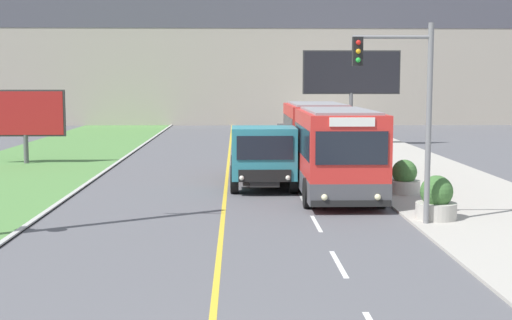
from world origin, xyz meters
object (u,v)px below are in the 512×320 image
at_px(planter_round_second, 404,179).
at_px(planter_round_third, 376,163).
at_px(billboard_large, 351,75).
at_px(planter_round_near, 436,200).
at_px(billboard_small, 25,115).
at_px(traffic_light_mast, 406,98).
at_px(planter_round_far, 357,152).
at_px(car_distant, 291,137).
at_px(dump_truck, 263,157).
at_px(city_bus, 326,145).

xyz_separation_m(planter_round_second, planter_round_third, (-0.09, 4.77, 0.01)).
xyz_separation_m(billboard_large, planter_round_near, (-1.36, -24.47, -3.87)).
distance_m(billboard_small, planter_round_second, 19.63).
relative_size(traffic_light_mast, billboard_small, 1.44).
relative_size(planter_round_third, planter_round_far, 0.96).
xyz_separation_m(car_distant, planter_round_third, (2.68, -13.17, -0.06)).
relative_size(dump_truck, planter_round_second, 5.10).
bearing_deg(billboard_small, planter_round_second, -31.79).
relative_size(planter_round_near, planter_round_third, 1.05).
bearing_deg(billboard_large, dump_truck, -109.27).
bearing_deg(planter_round_third, planter_round_near, -90.50).
xyz_separation_m(city_bus, billboard_small, (-14.07, 7.66, 0.86)).
distance_m(city_bus, car_distant, 15.34).
distance_m(dump_truck, planter_round_third, 5.83).
relative_size(dump_truck, traffic_light_mast, 1.09).
bearing_deg(billboard_large, car_distant, -156.08).
distance_m(car_distant, planter_round_third, 13.44).
bearing_deg(planter_round_near, car_distant, 96.53).
bearing_deg(traffic_light_mast, car_distant, 93.66).
distance_m(planter_round_near, planter_round_third, 9.55).
relative_size(billboard_small, planter_round_third, 3.22).
distance_m(billboard_large, planter_round_third, 15.47).
bearing_deg(billboard_small, billboard_large, 27.86).
bearing_deg(car_distant, billboard_small, -151.07).
height_order(billboard_large, planter_round_near, billboard_large).
relative_size(billboard_large, planter_round_second, 4.99).
height_order(car_distant, planter_round_second, car_distant).
distance_m(car_distant, traffic_light_mast, 23.56).
bearing_deg(dump_truck, planter_round_second, -19.57).
xyz_separation_m(car_distant, planter_round_far, (2.68, -8.39, -0.05)).
xyz_separation_m(traffic_light_mast, planter_round_far, (1.19, 14.93, -3.04)).
distance_m(dump_truck, car_distant, 16.31).
bearing_deg(billboard_small, city_bus, -28.58).
height_order(billboard_large, billboard_small, billboard_large).
bearing_deg(car_distant, city_bus, -89.13).
height_order(city_bus, billboard_large, billboard_large).
distance_m(traffic_light_mast, planter_round_far, 15.28).
xyz_separation_m(dump_truck, planter_round_second, (5.07, -1.80, -0.61)).
xyz_separation_m(city_bus, planter_round_second, (2.54, -2.63, -0.99)).
bearing_deg(billboard_small, car_distant, 28.93).
bearing_deg(planter_round_far, traffic_light_mast, -94.56).
height_order(planter_round_near, planter_round_far, planter_round_near).
distance_m(traffic_light_mast, billboard_small, 21.96).
bearing_deg(planter_round_second, planter_round_far, 90.54).
bearing_deg(planter_round_second, car_distant, 98.79).
bearing_deg(dump_truck, planter_round_near, -53.32).
relative_size(city_bus, billboard_large, 2.09).
bearing_deg(planter_round_second, dump_truck, 160.43).
height_order(city_bus, planter_round_third, city_bus).
distance_m(billboard_small, planter_round_near, 22.37).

